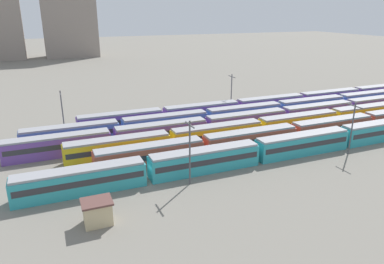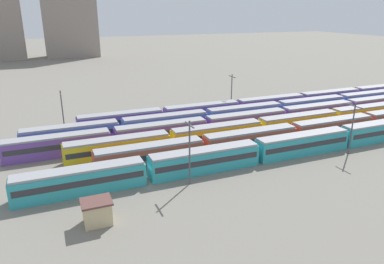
% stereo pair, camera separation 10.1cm
% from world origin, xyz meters
% --- Properties ---
extents(ground_plane, '(600.00, 600.00, 0.00)m').
position_xyz_m(ground_plane, '(0.00, 13.00, 0.00)').
color(ground_plane, slate).
extents(train_track_0, '(112.50, 3.06, 3.75)m').
position_xyz_m(train_track_0, '(38.18, 0.00, 1.90)').
color(train_track_0, teal).
rests_on(train_track_0, ground_plane).
extents(train_track_1, '(112.50, 3.06, 3.75)m').
position_xyz_m(train_track_1, '(49.63, 5.20, 1.90)').
color(train_track_1, '#BC4C38').
rests_on(train_track_1, ground_plane).
extents(train_track_2, '(112.50, 3.06, 3.75)m').
position_xyz_m(train_track_2, '(45.46, 10.40, 1.90)').
color(train_track_2, yellow).
rests_on(train_track_2, ground_plane).
extents(train_track_3, '(112.50, 3.06, 3.75)m').
position_xyz_m(train_track_3, '(36.06, 15.60, 1.90)').
color(train_track_3, '#6B429E').
rests_on(train_track_3, ground_plane).
extents(train_track_4, '(93.60, 3.06, 3.75)m').
position_xyz_m(train_track_4, '(29.17, 20.80, 1.90)').
color(train_track_4, '#4C70BC').
rests_on(train_track_4, ground_plane).
extents(train_track_5, '(93.60, 3.06, 3.75)m').
position_xyz_m(train_track_5, '(39.77, 26.00, 1.90)').
color(train_track_5, '#6B429E').
rests_on(train_track_5, ground_plane).
extents(catenary_pole_0, '(0.24, 3.20, 9.32)m').
position_xyz_m(catenary_pole_0, '(36.47, -3.18, 5.20)').
color(catenary_pole_0, '#4C4C51').
rests_on(catenary_pole_0, ground_plane).
extents(catenary_pole_1, '(0.24, 3.20, 9.55)m').
position_xyz_m(catenary_pole_1, '(30.22, 29.13, 5.31)').
color(catenary_pole_1, '#4C4C51').
rests_on(catenary_pole_1, ground_plane).
extents(catenary_pole_2, '(0.24, 3.20, 9.74)m').
position_xyz_m(catenary_pole_2, '(5.94, -3.28, 5.41)').
color(catenary_pole_2, '#4C4C51').
rests_on(catenary_pole_2, ground_plane).
extents(catenary_pole_3, '(0.24, 3.20, 8.81)m').
position_xyz_m(catenary_pole_3, '(-9.32, 28.90, 4.94)').
color(catenary_pole_3, '#4C4C51').
rests_on(catenary_pole_3, ground_plane).
extents(signal_hut, '(3.60, 3.00, 3.04)m').
position_xyz_m(signal_hut, '(-8.09, -8.59, 1.55)').
color(signal_hut, '#C6B284').
rests_on(signal_hut, ground_plane).
extents(distant_building_1, '(18.40, 14.77, 35.26)m').
position_xyz_m(distant_building_1, '(-28.11, 162.94, 17.63)').
color(distant_building_1, gray).
rests_on(distant_building_1, ground_plane).
extents(distant_building_2, '(27.26, 16.34, 49.34)m').
position_xyz_m(distant_building_2, '(4.33, 162.94, 24.67)').
color(distant_building_2, gray).
rests_on(distant_building_2, ground_plane).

